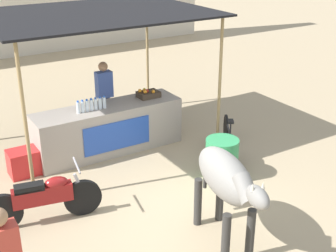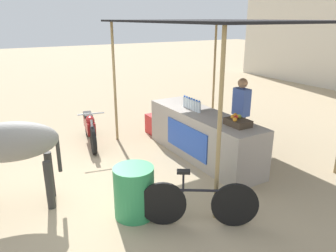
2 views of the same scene
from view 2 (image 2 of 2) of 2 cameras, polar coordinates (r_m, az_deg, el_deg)
The scene contains 11 objects.
ground_plane at distance 6.07m, azimuth -11.38°, elevation -9.51°, with size 60.00×60.00×0.00m, color tan.
stall_counter at distance 6.81m, azimuth 6.01°, elevation -1.65°, with size 3.00×0.82×0.96m.
stall_awning at distance 6.59m, azimuth 8.87°, elevation 16.80°, with size 4.20×3.20×2.76m.
water_bottle_row at distance 6.88m, azimuth 4.13°, elevation 3.80°, with size 0.61×0.07×0.25m.
fruit_crate at distance 5.97m, azimuth 12.02°, elevation 0.73°, with size 0.44×0.32×0.18m.
vendor_behind_counter at distance 6.96m, azimuth 12.49°, elevation 1.63°, with size 0.34×0.22×1.65m.
cooler_box at distance 8.23m, azimuth -1.76°, elevation 0.23°, with size 0.60×0.44×0.48m, color red.
water_barrel at distance 4.89m, azimuth -5.92°, elevation -11.32°, with size 0.59×0.59×0.77m, color #2D8C51.
cow at distance 5.32m, azimuth -26.62°, elevation -3.06°, with size 0.82×1.85×1.44m.
motorcycle_parked at distance 7.70m, azimuth -13.49°, elevation -0.10°, with size 1.78×0.59×0.90m.
bicycle_leaning at distance 4.69m, azimuth 5.31°, elevation -13.25°, with size 0.92×1.42×0.85m.
Camera 2 is at (5.13, -1.64, 2.80)m, focal length 35.00 mm.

